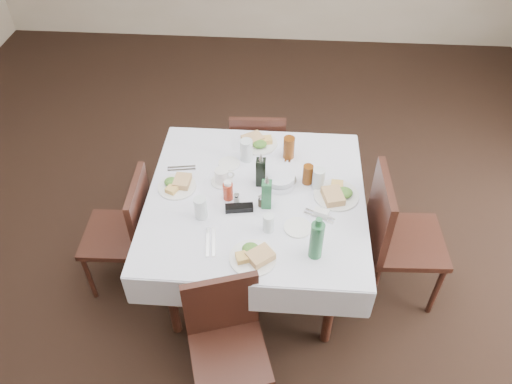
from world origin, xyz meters
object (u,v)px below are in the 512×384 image
chair_south (226,336)px  green_bottle (317,240)px  water_w (201,208)px  coffee_mug (222,177)px  dining_table (256,206)px  water_e (318,179)px  oil_cruet_green (267,193)px  oil_cruet_dark (261,171)px  bread_basket (280,180)px  chair_east (394,232)px  chair_north (258,150)px  ketchup_bottle (228,191)px  water_n (246,150)px  chair_west (128,227)px  water_s (268,223)px

chair_south → green_bottle: green_bottle is taller
water_w → coffee_mug: bearing=74.1°
dining_table → water_e: 0.41m
chair_south → oil_cruet_green: size_ratio=3.51×
oil_cruet_dark → bread_basket: bearing=5.6°
chair_east → green_bottle: 0.72m
chair_south → bread_basket: 0.97m
chair_north → ketchup_bottle: bearing=-98.4°
chair_north → oil_cruet_dark: size_ratio=3.47×
water_e → dining_table: bearing=-164.4°
chair_east → oil_cruet_green: bearing=-176.7°
chair_south → coffee_mug: coffee_mug is taller
ketchup_bottle → coffee_mug: size_ratio=0.89×
dining_table → water_e: (0.37, 0.10, 0.15)m
oil_cruet_dark → water_n: bearing=115.2°
bread_basket → water_w: bearing=-144.7°
chair_north → oil_cruet_green: 0.95m
chair_west → bread_basket: bearing=11.3°
oil_cruet_dark → oil_cruet_green: (0.05, -0.19, -0.00)m
water_e → oil_cruet_green: size_ratio=0.57×
water_e → coffee_mug: water_e is taller
chair_south → chair_west: (-0.70, 0.69, 0.02)m
chair_east → dining_table: bearing=177.7°
water_w → oil_cruet_green: (0.36, 0.11, 0.03)m
bread_basket → coffee_mug: 0.35m
dining_table → chair_north: chair_north is taller
chair_east → oil_cruet_dark: (-0.83, 0.14, 0.32)m
chair_south → water_n: 1.15m
chair_north → green_bottle: 1.33m
water_n → water_w: water_n is taller
water_n → oil_cruet_green: oil_cruet_green is taller
water_n → water_s: water_n is taller
water_s → coffee_mug: size_ratio=0.76×
dining_table → oil_cruet_dark: bearing=78.4°
water_w → water_n: bearing=67.8°
dining_table → green_bottle: size_ratio=4.72×
bread_basket → ketchup_bottle: (-0.30, -0.15, 0.03)m
water_w → green_bottle: 0.68m
water_n → bread_basket: 0.31m
coffee_mug → oil_cruet_green: bearing=-33.3°
chair_south → oil_cruet_green: 0.81m
water_n → water_w: 0.56m
water_w → water_s: bearing=-11.2°
chair_north → water_s: bearing=-83.0°
water_w → ketchup_bottle: 0.21m
chair_west → water_w: size_ratio=6.46×
dining_table → water_s: bearing=-71.7°
chair_south → green_bottle: 0.69m
water_w → oil_cruet_dark: bearing=42.8°
bread_basket → water_s: bearing=-97.2°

